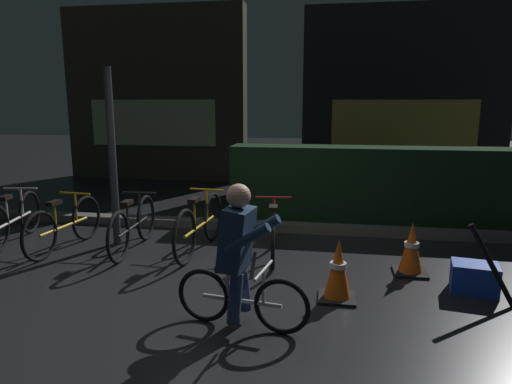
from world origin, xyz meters
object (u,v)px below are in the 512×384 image
(parked_bike_center_right, at_px, (200,225))
(cyclist, at_px, (239,256))
(parked_bike_leftmost, at_px, (14,219))
(parked_bike_center_left, at_px, (133,226))
(parked_bike_right_mid, at_px, (273,231))
(street_post, at_px, (112,158))
(traffic_cone_far, at_px, (411,249))
(closed_umbrella, at_px, (492,265))
(blue_crate, at_px, (474,278))
(traffic_cone_near, at_px, (338,270))
(parked_bike_left_mid, at_px, (64,225))

(parked_bike_center_right, height_order, cyclist, cyclist)
(parked_bike_leftmost, xyz_separation_m, parked_bike_center_left, (1.75, -0.05, 0.00))
(parked_bike_right_mid, bearing_deg, parked_bike_center_left, 86.06)
(parked_bike_right_mid, bearing_deg, street_post, 79.67)
(parked_bike_center_left, distance_m, parked_bike_center_right, 0.87)
(parked_bike_center_left, height_order, parked_bike_right_mid, parked_bike_center_left)
(traffic_cone_far, height_order, closed_umbrella, closed_umbrella)
(street_post, relative_size, parked_bike_center_left, 1.49)
(traffic_cone_far, bearing_deg, parked_bike_right_mid, 167.58)
(parked_bike_center_right, height_order, blue_crate, parked_bike_center_right)
(parked_bike_right_mid, xyz_separation_m, traffic_cone_near, (0.78, -1.17, -0.03))
(parked_bike_leftmost, xyz_separation_m, parked_bike_right_mid, (3.55, 0.05, -0.00))
(traffic_cone_far, bearing_deg, parked_bike_leftmost, 176.62)
(parked_bike_right_mid, xyz_separation_m, closed_umbrella, (2.21, -1.02, 0.06))
(parked_bike_leftmost, height_order, parked_bike_right_mid, parked_bike_leftmost)
(traffic_cone_far, bearing_deg, parked_bike_left_mid, 178.08)
(parked_bike_leftmost, relative_size, parked_bike_center_left, 0.98)
(parked_bike_center_left, bearing_deg, blue_crate, -102.79)
(parked_bike_center_left, relative_size, blue_crate, 3.57)
(parked_bike_left_mid, distance_m, blue_crate, 4.89)
(parked_bike_leftmost, bearing_deg, traffic_cone_far, -104.68)
(closed_umbrella, bearing_deg, traffic_cone_near, 23.82)
(parked_bike_right_mid, height_order, closed_umbrella, closed_umbrella)
(parked_bike_center_right, height_order, traffic_cone_far, parked_bike_center_right)
(parked_bike_left_mid, distance_m, parked_bike_center_right, 1.77)
(parked_bike_left_mid, height_order, cyclist, cyclist)
(blue_crate, xyz_separation_m, closed_umbrella, (0.06, -0.25, 0.23))
(traffic_cone_far, xyz_separation_m, blue_crate, (0.55, -0.42, -0.14))
(parked_bike_right_mid, height_order, cyclist, cyclist)
(traffic_cone_near, relative_size, blue_crate, 1.38)
(parked_bike_center_right, relative_size, blue_crate, 3.81)
(street_post, distance_m, parked_bike_center_left, 0.93)
(street_post, height_order, cyclist, street_post)
(street_post, distance_m, cyclist, 2.95)
(cyclist, bearing_deg, blue_crate, 35.28)
(parked_bike_leftmost, distance_m, cyclist, 3.96)
(parked_bike_center_left, xyz_separation_m, cyclist, (1.76, -1.76, 0.30))
(street_post, distance_m, traffic_cone_near, 3.33)
(parked_bike_center_left, bearing_deg, traffic_cone_near, -115.65)
(parked_bike_center_right, height_order, parked_bike_right_mid, parked_bike_center_right)
(parked_bike_center_right, distance_m, parked_bike_right_mid, 0.95)
(cyclist, bearing_deg, traffic_cone_near, 48.55)
(cyclist, bearing_deg, parked_bike_center_right, 124.80)
(parked_bike_right_mid, xyz_separation_m, traffic_cone_far, (1.60, -0.35, -0.04))
(parked_bike_right_mid, xyz_separation_m, cyclist, (-0.04, -1.86, 0.31))
(traffic_cone_near, xyz_separation_m, traffic_cone_far, (0.81, 0.82, -0.01))
(traffic_cone_near, bearing_deg, parked_bike_center_left, 157.42)
(blue_crate, relative_size, cyclist, 0.35)
(parked_bike_leftmost, relative_size, parked_bike_left_mid, 1.00)
(traffic_cone_near, height_order, closed_umbrella, closed_umbrella)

